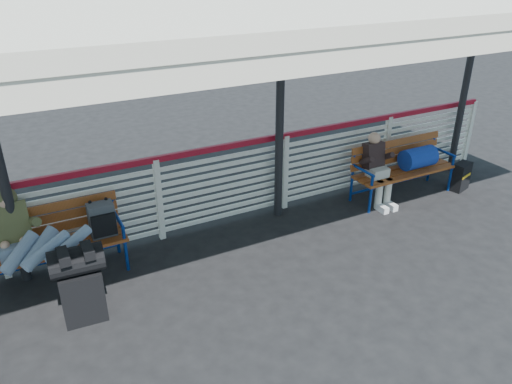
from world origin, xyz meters
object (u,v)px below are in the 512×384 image
luggage_stack (80,282)px  companion_person (377,168)px  bench_right (410,161)px  traveler_man (34,242)px  bench_left (62,233)px  suitcase_side (461,176)px

luggage_stack → companion_person: companion_person is taller
bench_right → companion_person: size_ratio=1.57×
traveler_man → companion_person: 5.01m
bench_left → companion_person: bearing=-3.1°
bench_left → bench_right: 5.36m
bench_left → traveler_man: 0.51m
luggage_stack → bench_left: bench_left is taller
bench_left → suitcase_side: bench_left is taller
traveler_man → suitcase_side: bearing=-1.7°
bench_right → bench_left: bearing=177.3°
bench_left → suitcase_side: (6.28, -0.55, -0.35)m
luggage_stack → traveler_man: (-0.35, 0.64, 0.24)m
luggage_stack → bench_right: bench_right is taller
bench_right → suitcase_side: (0.92, -0.31, -0.36)m
suitcase_side → bench_left: bearing=158.5°
bench_left → companion_person: 4.68m
suitcase_side → companion_person: bearing=153.0°
traveler_man → suitcase_side: (6.61, -0.20, -0.50)m
traveler_man → companion_person: (5.01, 0.10, -0.15)m
luggage_stack → bench_right: bearing=12.0°
bench_right → luggage_stack: bearing=-172.0°
bench_left → companion_person: (4.68, -0.26, 0.01)m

